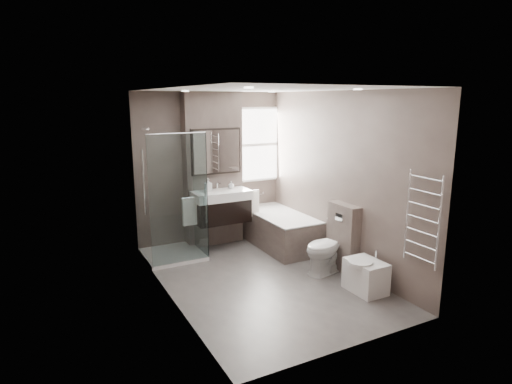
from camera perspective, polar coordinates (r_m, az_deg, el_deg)
room at (r=5.73m, az=0.87°, el=0.43°), size 2.70×3.90×2.70m
vanity_pier at (r=7.32m, az=-5.77°, el=2.97°), size 1.00×0.25×2.60m
vanity at (r=7.11m, az=-4.62°, el=-1.88°), size 0.95×0.47×0.66m
mirror_cabinet at (r=7.12m, az=-5.33°, el=5.40°), size 0.86×0.08×0.76m
towel_left at (r=6.91m, az=-8.83°, el=-2.60°), size 0.24×0.06×0.44m
towel_right at (r=7.33m, az=-0.52°, el=-1.58°), size 0.24×0.06×0.44m
shower_enclosure at (r=6.86m, az=-10.13°, el=-4.73°), size 0.90×0.90×2.00m
bathtub at (r=7.35m, az=3.12°, el=-4.83°), size 0.75×1.60×0.57m
window at (r=7.73m, az=0.13°, el=6.34°), size 0.98×0.06×1.33m
toilet at (r=6.32m, az=9.59°, el=-7.21°), size 0.83×0.58×0.77m
cistern_box at (r=6.40m, az=11.56°, el=-5.97°), size 0.19×0.55×1.00m
bidet at (r=5.87m, az=14.38°, el=-10.73°), size 0.45×0.52×0.54m
towel_radiator at (r=5.32m, az=21.36°, el=-3.36°), size 0.03×0.49×1.10m
soap_bottle_a at (r=7.01m, az=-6.38°, el=0.93°), size 0.10×0.10×0.21m
soap_bottle_b at (r=7.19m, az=-3.34°, el=0.96°), size 0.10×0.10×0.13m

